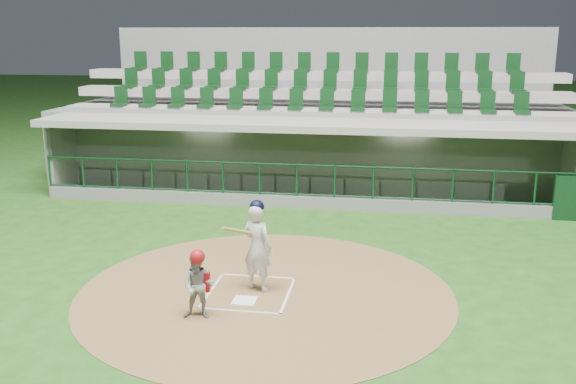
% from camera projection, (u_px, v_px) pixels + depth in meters
% --- Properties ---
extents(ground, '(120.00, 120.00, 0.00)m').
position_uv_depth(ground, '(253.00, 287.00, 12.55)').
color(ground, '#1D4A15').
rests_on(ground, ground).
extents(dirt_circle, '(7.20, 7.20, 0.01)m').
position_uv_depth(dirt_circle, '(266.00, 292.00, 12.31)').
color(dirt_circle, brown).
rests_on(dirt_circle, ground).
extents(home_plate, '(0.43, 0.43, 0.02)m').
position_uv_depth(home_plate, '(244.00, 301.00, 11.87)').
color(home_plate, white).
rests_on(home_plate, dirt_circle).
extents(batter_box_chalk, '(1.55, 1.80, 0.01)m').
position_uv_depth(batter_box_chalk, '(249.00, 293.00, 12.26)').
color(batter_box_chalk, silver).
rests_on(batter_box_chalk, ground).
extents(dugout_structure, '(16.40, 3.70, 3.00)m').
position_uv_depth(dugout_structure, '(311.00, 162.00, 19.80)').
color(dugout_structure, gray).
rests_on(dugout_structure, ground).
extents(seating_deck, '(17.00, 6.72, 5.15)m').
position_uv_depth(seating_deck, '(317.00, 132.00, 22.66)').
color(seating_deck, slate).
rests_on(seating_deck, ground).
extents(batter, '(0.91, 0.96, 1.79)m').
position_uv_depth(batter, '(257.00, 245.00, 12.21)').
color(batter, silver).
rests_on(batter, dirt_circle).
extents(catcher, '(0.60, 0.48, 1.25)m').
position_uv_depth(catcher, '(198.00, 284.00, 11.06)').
color(catcher, '#939399').
rests_on(catcher, dirt_circle).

